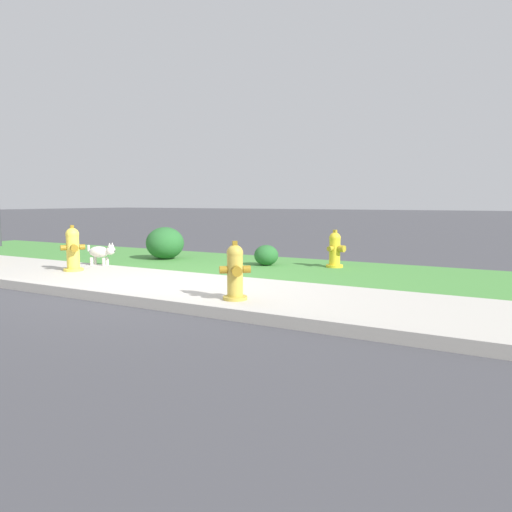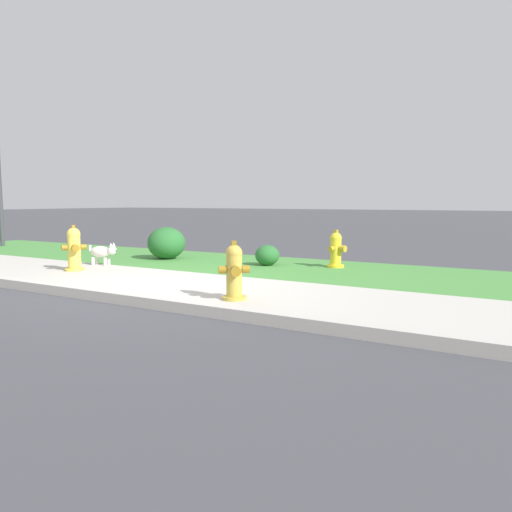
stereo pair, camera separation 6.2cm
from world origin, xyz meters
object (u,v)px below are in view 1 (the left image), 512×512
at_px(fire_hydrant_across_street, 335,250).
at_px(shrub_bush_near_lamp, 165,243).
at_px(fire_hydrant_at_driveway, 235,272).
at_px(small_white_dog, 101,252).
at_px(shrub_bush_mid_verge, 266,255).
at_px(fire_hydrant_by_grass_verge, 73,249).

relative_size(fire_hydrant_across_street, shrub_bush_near_lamp, 0.88).
distance_m(fire_hydrant_at_driveway, small_white_dog, 4.08).
xyz_separation_m(fire_hydrant_at_driveway, shrub_bush_mid_verge, (-1.23, 2.99, -0.15)).
distance_m(fire_hydrant_by_grass_verge, small_white_dog, 0.79).
bearing_deg(small_white_dog, shrub_bush_near_lamp, 64.04).
xyz_separation_m(small_white_dog, shrub_bush_near_lamp, (0.32, 1.38, 0.08)).
height_order(small_white_dog, shrub_bush_mid_verge, small_white_dog).
relative_size(fire_hydrant_by_grass_verge, small_white_dog, 1.37).
distance_m(fire_hydrant_across_street, fire_hydrant_by_grass_verge, 4.46).
xyz_separation_m(fire_hydrant_across_street, fire_hydrant_by_grass_verge, (-3.59, -2.65, 0.06)).
bearing_deg(shrub_bush_mid_verge, fire_hydrant_by_grass_verge, -136.50).
distance_m(fire_hydrant_by_grass_verge, fire_hydrant_at_driveway, 3.71).
relative_size(fire_hydrant_by_grass_verge, shrub_bush_mid_verge, 1.75).
bearing_deg(fire_hydrant_at_driveway, small_white_dog, -61.07).
xyz_separation_m(fire_hydrant_across_street, shrub_bush_near_lamp, (-3.43, -0.51, 0.01)).
height_order(shrub_bush_mid_verge, shrub_bush_near_lamp, shrub_bush_near_lamp).
distance_m(fire_hydrant_across_street, small_white_dog, 4.20).
bearing_deg(fire_hydrant_across_street, shrub_bush_mid_verge, -60.76).
bearing_deg(small_white_dog, fire_hydrant_at_driveway, -34.07).
bearing_deg(shrub_bush_mid_verge, fire_hydrant_at_driveway, -67.62).
bearing_deg(fire_hydrant_across_street, fire_hydrant_by_grass_verge, -41.61).
bearing_deg(fire_hydrant_at_driveway, fire_hydrant_across_street, -129.01).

